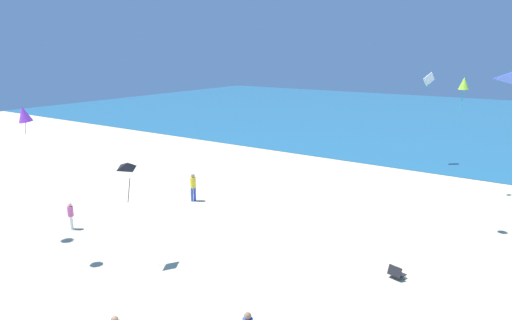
{
  "coord_description": "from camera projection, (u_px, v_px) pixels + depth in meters",
  "views": [
    {
      "loc": [
        10.07,
        -8.24,
        9.11
      ],
      "look_at": [
        0.0,
        6.59,
        4.65
      ],
      "focal_mm": 31.13,
      "sensor_mm": 36.0,
      "label": 1
    }
  ],
  "objects": [
    {
      "name": "kite_purple",
      "position": [
        24.0,
        114.0,
        17.92
      ],
      "size": [
        0.81,
        0.84,
        1.2
      ],
      "rotation": [
        0.0,
        0.0,
        5.68
      ],
      "color": "purple"
    },
    {
      "name": "kite_white",
      "position": [
        429.0,
        79.0,
        34.74
      ],
      "size": [
        0.64,
        1.03,
        1.68
      ],
      "rotation": [
        0.0,
        0.0,
        1.36
      ],
      "color": "white"
    },
    {
      "name": "person_2",
      "position": [
        71.0,
        214.0,
        22.97
      ],
      "size": [
        0.41,
        0.41,
        1.47
      ],
      "rotation": [
        0.0,
        0.0,
        0.88
      ],
      "color": "white",
      "rests_on": "ground_plane"
    },
    {
      "name": "kite_black",
      "position": [
        128.0,
        166.0,
        18.22
      ],
      "size": [
        0.59,
        0.76,
        1.83
      ],
      "rotation": [
        0.0,
        0.0,
        4.72
      ],
      "color": "black"
    },
    {
      "name": "kite_lime",
      "position": [
        464.0,
        84.0,
        21.16
      ],
      "size": [
        0.68,
        0.68,
        1.7
      ],
      "rotation": [
        0.0,
        0.0,
        5.4
      ],
      "color": "#99DB33"
    },
    {
      "name": "person_5",
      "position": [
        193.0,
        185.0,
        27.28
      ],
      "size": [
        0.44,
        0.44,
        1.75
      ],
      "rotation": [
        0.0,
        0.0,
        5.96
      ],
      "color": "blue",
      "rests_on": "ground_plane"
    },
    {
      "name": "ground_plane",
      "position": [
        294.0,
        236.0,
        22.33
      ],
      "size": [
        120.0,
        120.0,
        0.0
      ],
      "primitive_type": "plane",
      "color": "beige"
    },
    {
      "name": "beach_chair_far_left",
      "position": [
        396.0,
        273.0,
        18.13
      ],
      "size": [
        0.71,
        0.68,
        0.57
      ],
      "rotation": [
        0.0,
        0.0,
        1.31
      ],
      "color": "black",
      "rests_on": "ground_plane"
    },
    {
      "name": "ocean_water",
      "position": [
        463.0,
        120.0,
        59.27
      ],
      "size": [
        120.0,
        60.0,
        0.05
      ],
      "primitive_type": "cube",
      "color": "#236084",
      "rests_on": "ground_plane"
    }
  ]
}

